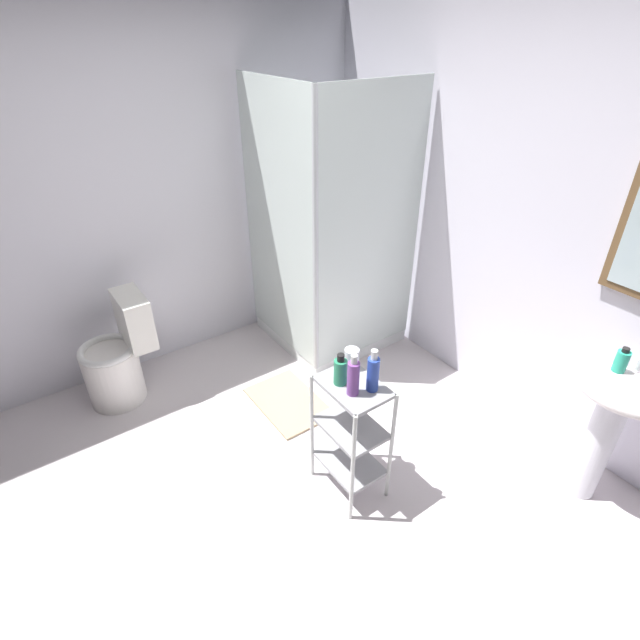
{
  "coord_description": "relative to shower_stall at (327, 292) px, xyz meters",
  "views": [
    {
      "loc": [
        1.48,
        -0.75,
        2.3
      ],
      "look_at": [
        -0.26,
        0.48,
        0.96
      ],
      "focal_mm": 27.22,
      "sensor_mm": 36.0,
      "label": 1
    }
  ],
  "objects": [
    {
      "name": "storage_cart",
      "position": [
        1.26,
        -0.76,
        -0.03
      ],
      "size": [
        0.38,
        0.28,
        0.74
      ],
      "color": "silver",
      "rests_on": "ground_plane"
    },
    {
      "name": "rinse_cup",
      "position": [
        1.13,
        -0.67,
        0.33
      ],
      "size": [
        0.08,
        0.08,
        0.11
      ],
      "primitive_type": "cylinder",
      "color": "silver",
      "rests_on": "storage_cart"
    },
    {
      "name": "pedestal_sink",
      "position": [
        2.05,
        0.3,
        0.12
      ],
      "size": [
        0.46,
        0.37,
        0.81
      ],
      "color": "white",
      "rests_on": "ground_plane"
    },
    {
      "name": "conditioner_bottle_purple",
      "position": [
        1.3,
        -0.8,
        0.38
      ],
      "size": [
        0.06,
        0.06,
        0.23
      ],
      "color": "purple",
      "rests_on": "storage_cart"
    },
    {
      "name": "shower_stall",
      "position": [
        0.0,
        0.0,
        0.0
      ],
      "size": [
        0.92,
        0.92,
        2.0
      ],
      "color": "white",
      "rests_on": "ground_plane"
    },
    {
      "name": "wall_left",
      "position": [
        -0.64,
        -1.22,
        0.79
      ],
      "size": [
        0.1,
        4.2,
        2.5
      ],
      "primitive_type": "cube",
      "color": "white",
      "rests_on": "ground_plane"
    },
    {
      "name": "shampoo_bottle_blue",
      "position": [
        1.34,
        -0.7,
        0.38
      ],
      "size": [
        0.06,
        0.06,
        0.24
      ],
      "color": "#2B48B7",
      "rests_on": "storage_cart"
    },
    {
      "name": "body_wash_bottle_green",
      "position": [
        1.2,
        -0.8,
        0.35
      ],
      "size": [
        0.07,
        0.07,
        0.17
      ],
      "color": "#2A8A60",
      "rests_on": "storage_cart"
    },
    {
      "name": "wall_back",
      "position": [
        1.22,
        0.63,
        0.79
      ],
      "size": [
        4.2,
        0.14,
        2.5
      ],
      "color": "white",
      "rests_on": "ground_plane"
    },
    {
      "name": "hand_soap_bottle",
      "position": [
        1.99,
        0.33,
        0.41
      ],
      "size": [
        0.06,
        0.06,
        0.13
      ],
      "color": "#2DBC99",
      "rests_on": "pedestal_sink"
    },
    {
      "name": "bath_mat",
      "position": [
        0.47,
        -0.67,
        -0.45
      ],
      "size": [
        0.6,
        0.4,
        0.02
      ],
      "primitive_type": "cube",
      "color": "tan",
      "rests_on": "ground_plane"
    },
    {
      "name": "ground_plane",
      "position": [
        1.21,
        -1.22,
        -0.47
      ],
      "size": [
        4.2,
        4.2,
        0.02
      ],
      "primitive_type": "cube",
      "color": "silver"
    },
    {
      "name": "toilet",
      "position": [
        -0.27,
        -1.56,
        -0.15
      ],
      "size": [
        0.37,
        0.49,
        0.76
      ],
      "color": "white",
      "rests_on": "ground_plane"
    }
  ]
}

